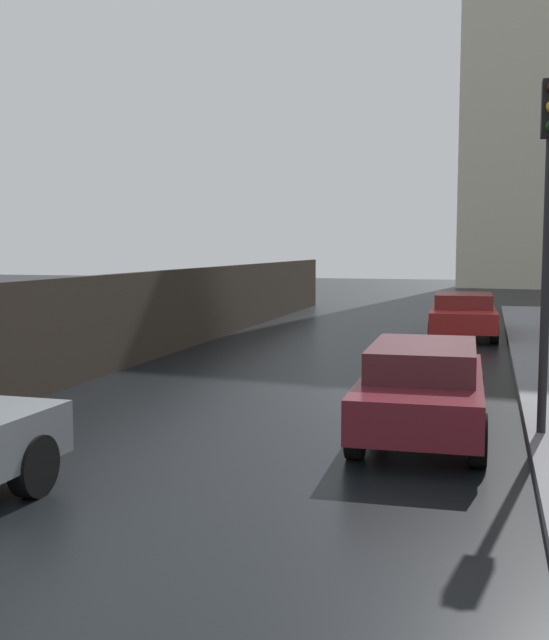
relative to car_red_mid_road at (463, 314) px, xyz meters
name	(u,v)px	position (x,y,z in m)	size (l,w,h in m)	color
car_red_mid_road	(463,314)	(0.00, 0.00, 0.00)	(2.04, 4.66, 1.29)	maroon
car_maroon_behind_camera	(423,386)	(-0.16, -12.50, 0.03)	(1.81, 4.43, 1.31)	maroon
traffic_light	(549,193)	(1.45, -12.51, 2.70)	(0.26, 0.39, 4.73)	black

